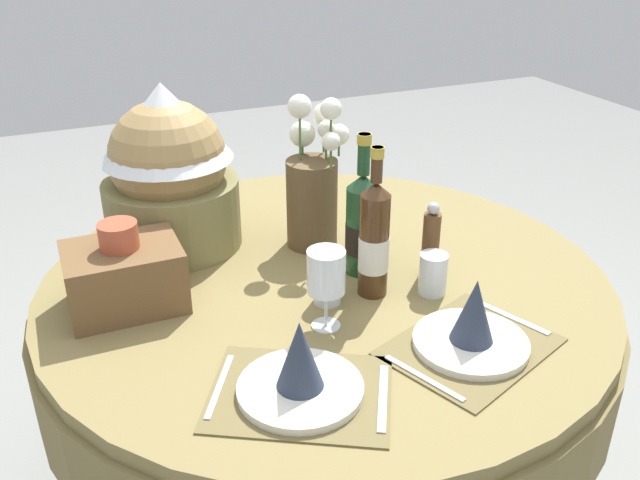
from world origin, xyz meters
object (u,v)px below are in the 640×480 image
object	(u,v)px
wine_bottle_right	(362,223)
pepper_mill	(431,242)
place_setting_right	(472,328)
wine_glass_left	(326,273)
wine_bottle_left	(374,240)
dining_table	(325,323)
flower_vase	(313,186)
tumbler_near_right	(433,274)
gift_tub_back_left	(168,165)
place_setting_left	(300,374)
woven_basket_side_left	(124,275)
tumbler_near_left	(327,284)

from	to	relation	value
wine_bottle_right	pepper_mill	distance (m)	0.17
place_setting_right	wine_glass_left	distance (m)	0.32
wine_bottle_left	pepper_mill	xyz separation A→B (m)	(0.17, 0.02, -0.05)
dining_table	wine_bottle_left	world-z (taller)	wine_bottle_left
flower_vase	pepper_mill	bearing A→B (deg)	-55.26
wine_glass_left	place_setting_right	bearing A→B (deg)	-37.92
tumbler_near_right	gift_tub_back_left	distance (m)	0.72
pepper_mill	wine_glass_left	bearing A→B (deg)	-161.59
tumbler_near_right	pepper_mill	xyz separation A→B (m)	(0.04, 0.08, 0.04)
dining_table	flower_vase	size ratio (longest dim) A/B	3.49
dining_table	place_setting_left	distance (m)	0.50
flower_vase	tumbler_near_right	distance (m)	0.40
wine_glass_left	wine_bottle_right	bearing A→B (deg)	47.10
place_setting_right	pepper_mill	size ratio (longest dim) A/B	2.10
flower_vase	wine_bottle_left	size ratio (longest dim) A/B	1.13
wine_bottle_left	wine_bottle_right	size ratio (longest dim) A/B	1.01
wine_glass_left	place_setting_left	bearing A→B (deg)	-125.72
tumbler_near_right	wine_bottle_right	bearing A→B (deg)	123.70
gift_tub_back_left	tumbler_near_right	bearing A→B (deg)	-44.89
wine_bottle_left	pepper_mill	world-z (taller)	wine_bottle_left
place_setting_left	woven_basket_side_left	xyz separation A→B (m)	(-0.25, 0.45, 0.03)
wine_bottle_left	tumbler_near_right	xyz separation A→B (m)	(0.13, -0.06, -0.09)
dining_table	place_setting_left	bearing A→B (deg)	-119.67
flower_vase	wine_bottle_left	world-z (taller)	flower_vase
place_setting_right	place_setting_left	bearing A→B (deg)	179.82
wine_bottle_left	place_setting_right	bearing A→B (deg)	-72.90
dining_table	flower_vase	xyz separation A→B (m)	(0.04, 0.17, 0.31)
dining_table	woven_basket_side_left	bearing A→B (deg)	173.98
place_setting_right	tumbler_near_left	bearing A→B (deg)	125.51
wine_bottle_left	wine_glass_left	xyz separation A→B (m)	(-0.16, -0.09, -0.01)
place_setting_left	gift_tub_back_left	bearing A→B (deg)	95.89
dining_table	tumbler_near_right	world-z (taller)	tumbler_near_right
place_setting_left	wine_glass_left	bearing A→B (deg)	54.28
gift_tub_back_left	pepper_mill	bearing A→B (deg)	-38.13
flower_vase	tumbler_near_right	world-z (taller)	flower_vase
wine_bottle_right	wine_glass_left	bearing A→B (deg)	-132.90
tumbler_near_right	woven_basket_side_left	bearing A→B (deg)	161.18
place_setting_left	flower_vase	xyz separation A→B (m)	(0.27, 0.57, 0.12)
place_setting_left	place_setting_right	world-z (taller)	same
wine_bottle_right	tumbler_near_right	bearing A→B (deg)	-56.30
tumbler_near_right	flower_vase	bearing A→B (deg)	113.70
gift_tub_back_left	tumbler_near_left	bearing A→B (deg)	-59.89
flower_vase	wine_bottle_right	size ratio (longest dim) A/B	1.14
tumbler_near_left	gift_tub_back_left	distance (m)	0.53
tumbler_near_right	dining_table	bearing A→B (deg)	137.73
pepper_mill	wine_bottle_left	bearing A→B (deg)	-173.28
pepper_mill	woven_basket_side_left	bearing A→B (deg)	167.84
tumbler_near_right	gift_tub_back_left	world-z (taller)	gift_tub_back_left
tumbler_near_left	pepper_mill	xyz separation A→B (m)	(0.28, 0.02, 0.04)
wine_bottle_right	gift_tub_back_left	world-z (taller)	gift_tub_back_left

